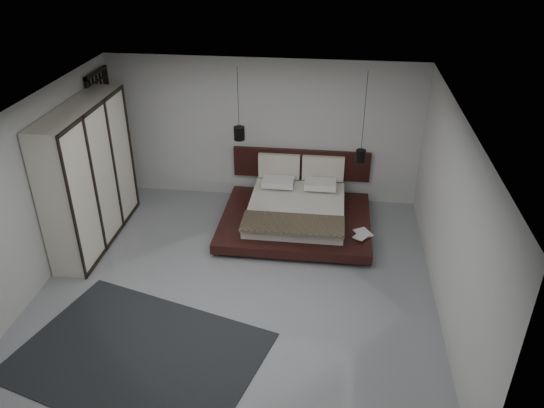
# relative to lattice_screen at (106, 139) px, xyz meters

# --- Properties ---
(floor) EXTENTS (6.00, 6.00, 0.00)m
(floor) POSITION_rel_lattice_screen_xyz_m (2.95, -2.45, -1.30)
(floor) COLOR gray
(floor) RESTS_ON ground
(ceiling) EXTENTS (6.00, 6.00, 0.00)m
(ceiling) POSITION_rel_lattice_screen_xyz_m (2.95, -2.45, 1.50)
(ceiling) COLOR white
(ceiling) RESTS_ON wall_back
(wall_back) EXTENTS (6.00, 0.00, 6.00)m
(wall_back) POSITION_rel_lattice_screen_xyz_m (2.95, 0.55, 0.10)
(wall_back) COLOR #BABAB8
(wall_back) RESTS_ON floor
(wall_front) EXTENTS (6.00, 0.00, 6.00)m
(wall_front) POSITION_rel_lattice_screen_xyz_m (2.95, -5.45, 0.10)
(wall_front) COLOR #BABAB8
(wall_front) RESTS_ON floor
(wall_left) EXTENTS (0.00, 6.00, 6.00)m
(wall_left) POSITION_rel_lattice_screen_xyz_m (-0.05, -2.45, 0.10)
(wall_left) COLOR #BABAB8
(wall_left) RESTS_ON floor
(wall_right) EXTENTS (0.00, 6.00, 6.00)m
(wall_right) POSITION_rel_lattice_screen_xyz_m (5.95, -2.45, 0.10)
(wall_right) COLOR #BABAB8
(wall_right) RESTS_ON floor
(lattice_screen) EXTENTS (0.05, 0.90, 2.60)m
(lattice_screen) POSITION_rel_lattice_screen_xyz_m (0.00, 0.00, 0.00)
(lattice_screen) COLOR black
(lattice_screen) RESTS_ON floor
(bed) EXTENTS (2.67, 2.35, 1.06)m
(bed) POSITION_rel_lattice_screen_xyz_m (3.70, -0.54, -1.02)
(bed) COLOR black
(bed) RESTS_ON floor
(book_lower) EXTENTS (0.36, 0.39, 0.03)m
(book_lower) POSITION_rel_lattice_screen_xyz_m (4.80, -1.18, -1.04)
(book_lower) COLOR #99724C
(book_lower) RESTS_ON bed
(book_upper) EXTENTS (0.31, 0.33, 0.02)m
(book_upper) POSITION_rel_lattice_screen_xyz_m (4.78, -1.21, -1.01)
(book_upper) COLOR #99724C
(book_upper) RESTS_ON book_lower
(pendant_left) EXTENTS (0.20, 0.20, 1.33)m
(pendant_left) POSITION_rel_lattice_screen_xyz_m (2.60, -0.13, 0.30)
(pendant_left) COLOR black
(pendant_left) RESTS_ON ceiling
(pendant_right) EXTENTS (0.18, 0.18, 1.64)m
(pendant_right) POSITION_rel_lattice_screen_xyz_m (4.80, -0.13, -0.02)
(pendant_right) COLOR black
(pendant_right) RESTS_ON ceiling
(wardrobe) EXTENTS (0.58, 2.47, 2.42)m
(wardrobe) POSITION_rel_lattice_screen_xyz_m (0.25, -1.39, -0.09)
(wardrobe) COLOR beige
(wardrobe) RESTS_ON floor
(rug) EXTENTS (3.57, 2.97, 0.01)m
(rug) POSITION_rel_lattice_screen_xyz_m (1.93, -4.10, -1.29)
(rug) COLOR black
(rug) RESTS_ON floor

